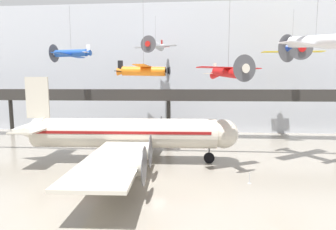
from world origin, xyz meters
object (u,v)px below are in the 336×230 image
Objects in this scene: airliner_silver_main at (124,133)px; suspended_plane_blue_trainer at (71,53)px; suspended_plane_red_highwing at (228,72)px; suspended_plane_orange_highwing at (144,71)px; suspended_plane_yellow_lowwing at (292,50)px; suspended_plane_white_twin at (316,41)px; suspended_plane_silver_racer at (155,45)px; stanchion_barrier at (250,180)px.

suspended_plane_blue_trainer reaches higher than airliner_silver_main.
airliner_silver_main is at bearing 143.61° from suspended_plane_blue_trainer.
suspended_plane_red_highwing is at bearing -18.09° from airliner_silver_main.
suspended_plane_orange_highwing is 25.33m from suspended_plane_yellow_lowwing.
suspended_plane_white_twin is at bearing -11.03° from suspended_plane_yellow_lowwing.
suspended_plane_silver_racer reaches higher than suspended_plane_red_highwing.
suspended_plane_white_twin is 8.51× the size of stanchion_barrier.
suspended_plane_white_twin reaches higher than suspended_plane_blue_trainer.
suspended_plane_blue_trainer is 7.87× the size of stanchion_barrier.
suspended_plane_yellow_lowwing is at bearing 101.31° from suspended_plane_silver_racer.
suspended_plane_white_twin is 17.84m from stanchion_barrier.
suspended_plane_blue_trainer is 1.06× the size of suspended_plane_silver_racer.
suspended_plane_silver_racer is (1.92, 16.51, 13.01)m from airliner_silver_main.
suspended_plane_red_highwing is 11.04m from stanchion_barrier.
suspended_plane_blue_trainer is at bearing 160.23° from suspended_plane_orange_highwing.
suspended_plane_blue_trainer is 0.73× the size of suspended_plane_red_highwing.
suspended_plane_blue_trainer is 25.84m from suspended_plane_red_highwing.
suspended_plane_yellow_lowwing is at bearing 117.92° from suspended_plane_red_highwing.
suspended_plane_red_highwing is 1.00× the size of suspended_plane_orange_highwing.
suspended_plane_red_highwing is at bearing 125.72° from stanchion_barrier.
suspended_plane_blue_trainer is 0.73× the size of suspended_plane_orange_highwing.
suspended_plane_orange_highwing reaches higher than stanchion_barrier.
suspended_plane_white_twin reaches higher than airliner_silver_main.
suspended_plane_yellow_lowwing is at bearing -43.62° from suspended_plane_white_twin.
suspended_plane_yellow_lowwing reaches higher than suspended_plane_red_highwing.
suspended_plane_silver_racer is 22.97m from suspended_plane_yellow_lowwing.
suspended_plane_red_highwing is at bearing 78.36° from suspended_plane_white_twin.
suspended_plane_blue_trainer is 35.48m from suspended_plane_yellow_lowwing.
airliner_silver_main is 3.30× the size of suspended_plane_yellow_lowwing.
suspended_plane_red_highwing reaches higher than stanchion_barrier.
airliner_silver_main is 29.76× the size of stanchion_barrier.
suspended_plane_blue_trainer reaches higher than stanchion_barrier.
airliner_silver_main is 14.36m from suspended_plane_red_highwing.
suspended_plane_white_twin is 25.88m from suspended_plane_silver_racer.
airliner_silver_main is 17.56m from suspended_plane_blue_trainer.
airliner_silver_main is at bearing 156.23° from stanchion_barrier.
suspended_plane_red_highwing is (-10.39, -4.14, -3.61)m from suspended_plane_white_twin.
suspended_plane_red_highwing is (22.30, -12.55, -3.55)m from suspended_plane_blue_trainer.
suspended_plane_white_twin reaches higher than suspended_plane_red_highwing.
suspended_plane_yellow_lowwing reaches higher than suspended_plane_white_twin.
suspended_plane_yellow_lowwing is at bearing 27.39° from suspended_plane_orange_highwing.
suspended_plane_silver_racer is at bearing -179.30° from suspended_plane_red_highwing.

